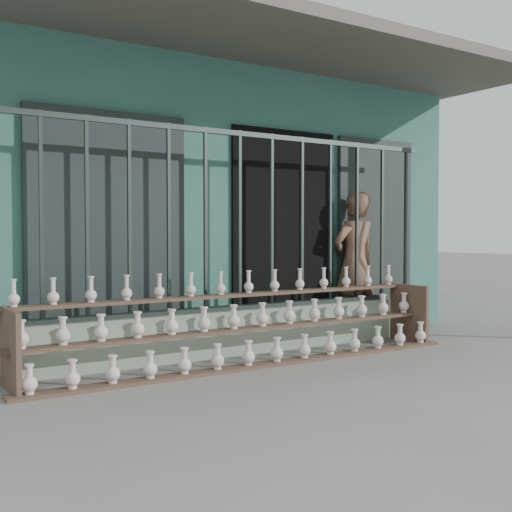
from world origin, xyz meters
TOP-DOWN VIEW (x-y plane):
  - ground at (0.00, 0.00)m, footprint 60.00×60.00m
  - workshop_building at (0.00, 4.23)m, footprint 7.40×6.60m
  - parapet_wall at (0.00, 1.30)m, footprint 5.00×0.20m
  - security_fence at (-0.00, 1.30)m, footprint 5.00×0.04m
  - shelf_rack at (-0.15, 0.88)m, footprint 4.50×0.68m
  - elderly_woman at (1.79, 1.58)m, footprint 0.64×0.44m

SIDE VIEW (x-z plane):
  - ground at x=0.00m, z-range 0.00..0.00m
  - parapet_wall at x=0.00m, z-range 0.00..0.45m
  - shelf_rack at x=-0.15m, z-range -0.06..0.79m
  - elderly_woman at x=1.79m, z-range 0.00..1.71m
  - security_fence at x=0.00m, z-range 0.45..2.25m
  - workshop_building at x=0.00m, z-range 0.02..3.23m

